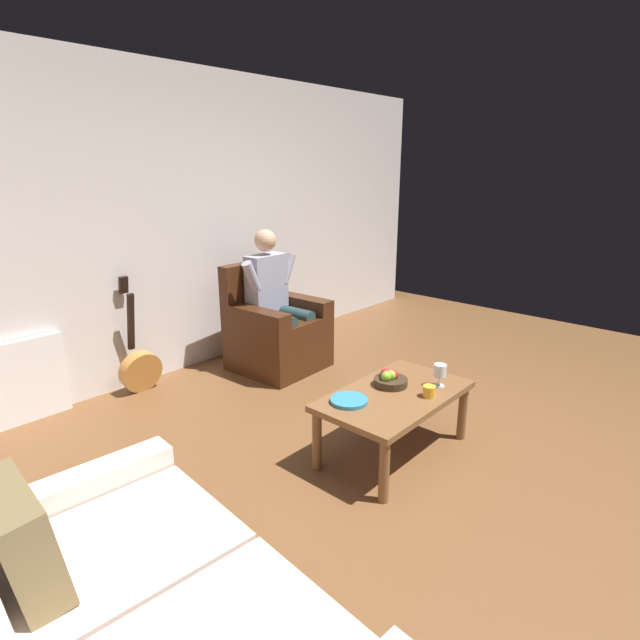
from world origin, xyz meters
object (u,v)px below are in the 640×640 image
wine_glass_near (440,372)px  decorative_dish (349,400)px  coffee_table (395,401)px  fruit_bowl (390,379)px  candle_jar (429,391)px  armchair (275,332)px  guitar (140,367)px  person_seated (276,297)px

wine_glass_near → decorative_dish: size_ratio=0.66×
coffee_table → decorative_dish: size_ratio=4.47×
fruit_bowl → decorative_dish: bearing=-6.4°
decorative_dish → candle_jar: (-0.40, 0.32, 0.02)m
wine_glass_near → candle_jar: 0.20m
armchair → guitar: size_ratio=1.00×
armchair → person_seated: bearing=90.0°
person_seated → guitar: bearing=-25.1°
armchair → coffee_table: bearing=69.7°
guitar → decorative_dish: guitar is taller
wine_glass_near → fruit_bowl: wine_glass_near is taller
guitar → decorative_dish: size_ratio=4.19×
decorative_dish → armchair: bearing=-118.4°
candle_jar → decorative_dish: bearing=-39.2°
decorative_dish → guitar: bearing=-81.5°
armchair → guitar: 1.22m
armchair → person_seated: (-0.00, 0.02, 0.34)m
decorative_dish → wine_glass_near: bearing=153.6°
decorative_dish → person_seated: bearing=-118.7°
fruit_bowl → decorative_dish: 0.38m
guitar → decorative_dish: 2.03m
wine_glass_near → coffee_table: bearing=-28.9°
person_seated → decorative_dish: size_ratio=5.51×
candle_jar → armchair: bearing=-103.2°
person_seated → fruit_bowl: bearing=71.0°
coffee_table → guitar: (0.60, -2.13, -0.16)m
coffee_table → fruit_bowl: bearing=-129.7°
person_seated → candle_jar: person_seated is taller
person_seated → candle_jar: size_ratio=15.91×
coffee_table → person_seated: bearing=-107.8°
armchair → guitar: (1.13, -0.44, -0.12)m
armchair → decorative_dish: (0.84, 1.55, 0.10)m
wine_glass_near → decorative_dish: bearing=-26.4°
person_seated → candle_jar: 1.91m
guitar → fruit_bowl: 2.16m
armchair → decorative_dish: 1.76m
wine_glass_near → armchair: bearing=-97.7°
armchair → fruit_bowl: (0.46, 1.59, 0.13)m
person_seated → guitar: person_seated is taller
person_seated → guitar: (1.14, -0.47, -0.47)m
person_seated → wine_glass_near: person_seated is taller
guitar → fruit_bowl: guitar is taller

